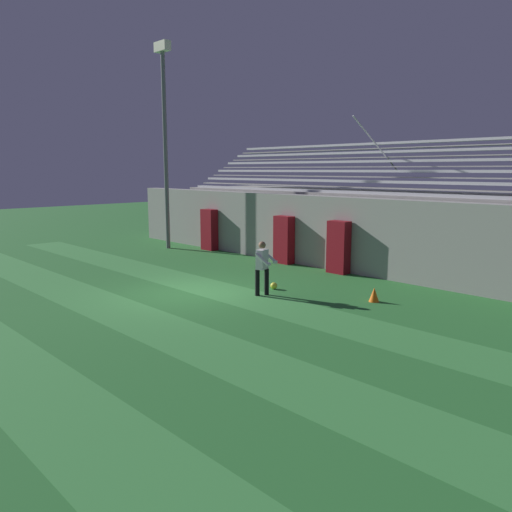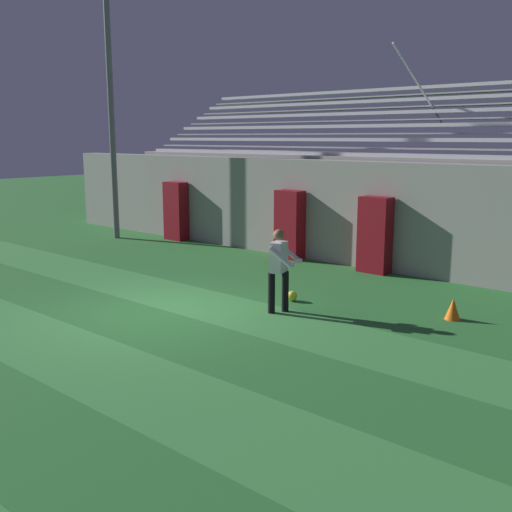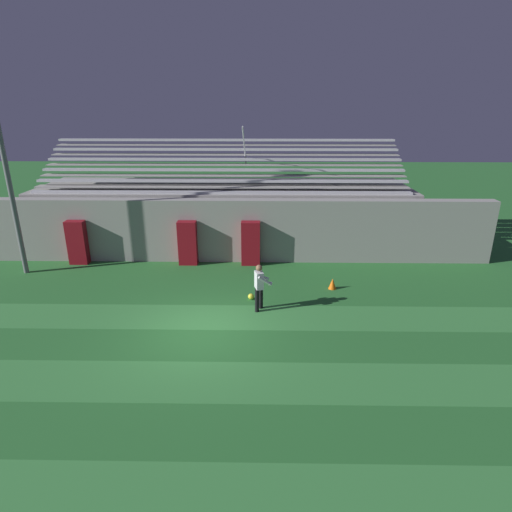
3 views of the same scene
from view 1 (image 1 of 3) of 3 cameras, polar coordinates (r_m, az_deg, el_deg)
ground_plane at (r=15.71m, az=-7.98°, el=-4.28°), size 80.00×80.00×0.00m
turf_stripe_mid at (r=14.44m, az=-16.05°, el=-5.82°), size 28.00×1.75×0.01m
turf_stripe_far at (r=16.30m, az=-5.13°, el=-3.69°), size 28.00×1.75×0.01m
back_wall at (r=19.91m, az=7.21°, el=2.82°), size 24.00×0.60×2.80m
padding_pillar_gate_left at (r=20.45m, az=3.20°, el=1.86°), size 0.81×0.44×1.95m
padding_pillar_gate_right at (r=18.70m, az=9.42°, el=1.00°), size 0.81×0.44×1.95m
padding_pillar_far_left at (r=23.98m, az=-5.36°, el=3.01°), size 0.81×0.44×1.95m
bleacher_stand at (r=22.05m, az=11.62°, el=3.66°), size 18.00×4.75×5.83m
floodlight_pole at (r=24.73m, az=-10.39°, el=14.62°), size 0.90×0.36×9.62m
goalkeeper at (r=15.15m, az=0.76°, el=-1.01°), size 0.62×0.68×1.67m
soccer_ball at (r=16.12m, az=2.05°, el=-3.42°), size 0.22×0.22×0.22m
traffic_cone at (r=14.98m, az=13.35°, el=-4.32°), size 0.30×0.30×0.42m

